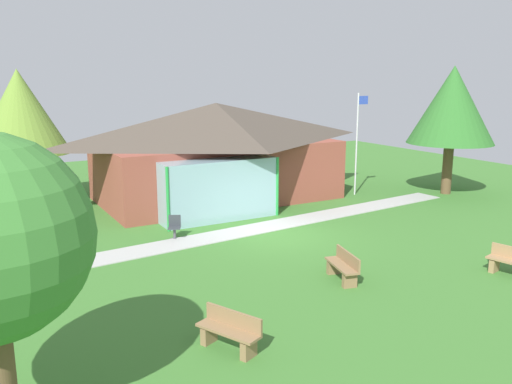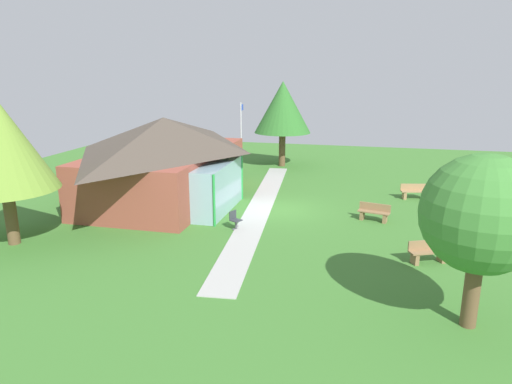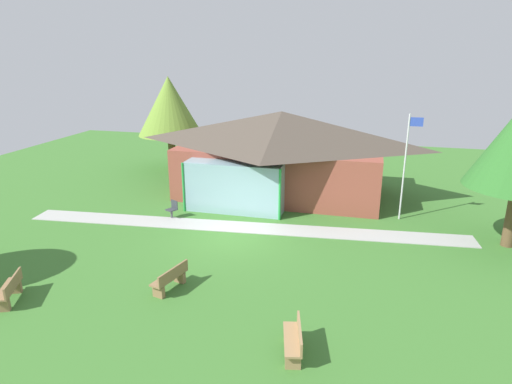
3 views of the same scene
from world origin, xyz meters
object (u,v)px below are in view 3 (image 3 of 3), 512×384
object	(u,v)px
bench_front_left	(10,290)
patio_chair_west	(172,210)
pavilion	(279,152)
flagpole	(406,162)
bench_front_center	(170,279)
tree_behind_pavilion_left	(169,106)
bench_front_right	(294,341)

from	to	relation	value
bench_front_left	patio_chair_west	world-z (taller)	patio_chair_west
pavilion	flagpole	world-z (taller)	flagpole
flagpole	bench_front_center	bearing A→B (deg)	-131.60
bench_front_left	flagpole	bearing A→B (deg)	-73.33
bench_front_left	tree_behind_pavilion_left	world-z (taller)	tree_behind_pavilion_left
flagpole	bench_front_left	xyz separation A→B (m)	(-12.45, -10.74, -2.38)
pavilion	tree_behind_pavilion_left	bearing A→B (deg)	156.78
tree_behind_pavilion_left	bench_front_right	bearing A→B (deg)	-56.43
flagpole	bench_front_center	xyz separation A→B (m)	(-7.80, -8.78, -2.38)
pavilion	bench_front_center	world-z (taller)	pavilion
bench_front_center	patio_chair_west	distance (m)	6.78
flagpole	tree_behind_pavilion_left	size ratio (longest dim) A/B	0.82
tree_behind_pavilion_left	flagpole	bearing A→B (deg)	-22.31
bench_front_right	bench_front_center	distance (m)	5.09
pavilion	bench_front_left	world-z (taller)	pavilion
pavilion	bench_front_center	bearing A→B (deg)	-96.89
bench_front_right	bench_front_center	xyz separation A→B (m)	(-4.57, 2.23, 0.00)
bench_front_right	bench_front_center	bearing A→B (deg)	51.52
bench_front_right	bench_front_left	bearing A→B (deg)	75.83
bench_front_center	flagpole	bearing A→B (deg)	-27.40
flagpole	patio_chair_west	xyz separation A→B (m)	(-10.57, -2.60, -2.37)
flagpole	patio_chair_west	size ratio (longest dim) A/B	5.81
pavilion	bench_front_right	size ratio (longest dim) A/B	7.54
pavilion	bench_front_left	size ratio (longest dim) A/B	7.60
bench_front_right	tree_behind_pavilion_left	size ratio (longest dim) A/B	0.26
bench_front_left	tree_behind_pavilion_left	distance (m)	17.23
bench_front_center	bench_front_right	bearing A→B (deg)	-101.81
bench_front_center	tree_behind_pavilion_left	xyz separation A→B (m)	(-6.68, 14.72, 3.80)
pavilion	bench_front_right	world-z (taller)	pavilion
bench_front_left	tree_behind_pavilion_left	size ratio (longest dim) A/B	0.25
pavilion	tree_behind_pavilion_left	xyz separation A→B (m)	(-8.04, 3.45, 1.84)
patio_chair_west	pavilion	bearing A→B (deg)	-102.87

